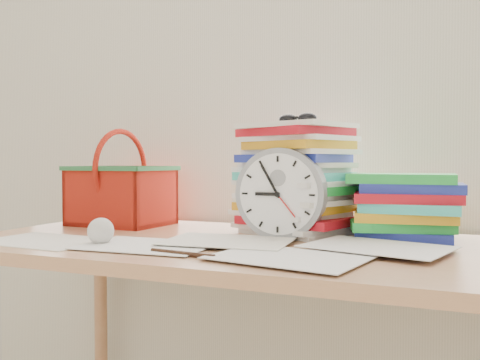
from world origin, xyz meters
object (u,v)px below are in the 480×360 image
at_px(paper_stack, 295,179).
at_px(clock, 281,194).
at_px(desk, 239,271).
at_px(book_stack, 405,207).
at_px(basket, 121,178).

bearing_deg(paper_stack, clock, -88.51).
relative_size(desk, clock, 6.03).
bearing_deg(book_stack, paper_stack, 177.79).
relative_size(clock, book_stack, 0.83).
bearing_deg(desk, clock, 39.43).
bearing_deg(clock, paper_stack, 91.49).
height_order(clock, basket, basket).
bearing_deg(book_stack, basket, -178.97).
distance_m(desk, paper_stack, 0.31).
distance_m(desk, basket, 0.55).
relative_size(paper_stack, clock, 1.32).
distance_m(book_stack, basket, 0.85).
height_order(book_stack, basket, basket).
relative_size(clock, basket, 0.80).
xyz_separation_m(desk, paper_stack, (0.08, 0.20, 0.23)).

